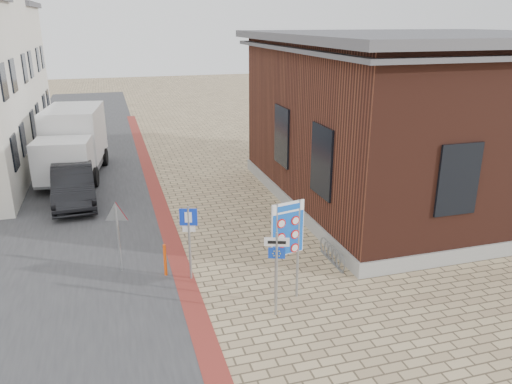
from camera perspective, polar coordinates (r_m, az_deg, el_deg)
ground at (r=13.46m, az=2.14°, el=-13.52°), size 120.00×120.00×0.00m
road_strip at (r=26.79m, az=-19.80°, el=2.21°), size 7.00×60.00×0.02m
curb_strip at (r=22.02m, az=-11.22°, el=-0.51°), size 0.60×40.00×0.02m
brick_building at (r=22.12m, az=18.95°, el=8.24°), size 13.00×13.00×6.80m
bike_rack at (r=16.01m, az=8.69°, el=-7.05°), size 0.08×1.80×0.60m
sedan at (r=22.01m, az=-20.14°, el=0.75°), size 1.90×4.81×1.56m
box_truck at (r=25.80m, az=-20.23°, el=5.35°), size 3.22×6.40×3.21m
border_sign at (r=13.07m, az=3.63°, el=-4.44°), size 0.96×0.26×2.84m
essen_sign at (r=12.59m, az=2.36°, el=-7.97°), size 0.60×0.25×2.32m
parking_sign at (r=14.42m, az=-7.66°, el=-4.42°), size 0.49×0.19×2.29m
yield_sign at (r=15.28m, az=-15.61°, el=-3.15°), size 0.76×0.30×2.19m
bollard at (r=15.16m, az=-10.34°, el=-7.68°), size 0.11×0.11×1.01m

